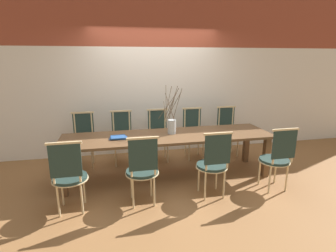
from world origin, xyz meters
TOP-DOWN VIEW (x-y plane):
  - ground_plane at (0.00, 0.00)m, footprint 16.00×16.00m
  - wall_rear at (0.00, 1.32)m, footprint 12.00×0.06m
  - dining_table at (0.00, 0.00)m, footprint 3.38×0.88m
  - chair_near_leftend at (-1.42, -0.78)m, footprint 0.45×0.45m
  - chair_near_left at (-0.51, -0.78)m, footprint 0.45×0.45m
  - chair_near_center at (0.48, -0.78)m, footprint 0.45×0.45m
  - chair_near_right at (1.46, -0.78)m, footprint 0.45×0.45m
  - chair_far_leftend at (-1.39, 0.78)m, footprint 0.45×0.45m
  - chair_far_left at (-0.71, 0.78)m, footprint 0.45×0.45m
  - chair_far_center at (-0.02, 0.78)m, footprint 0.45×0.45m
  - chair_far_right at (0.68, 0.78)m, footprint 0.45×0.45m
  - chair_far_rightend at (1.40, 0.78)m, footprint 0.45×0.45m
  - vase_centerpiece at (0.08, 0.08)m, footprint 0.38×0.32m
  - book_stack at (-0.79, -0.02)m, footprint 0.28×0.21m

SIDE VIEW (x-z plane):
  - ground_plane at x=0.00m, z-range 0.00..0.00m
  - chair_near_leftend at x=-1.42m, z-range 0.03..1.01m
  - chair_near_left at x=-0.51m, z-range 0.03..1.01m
  - chair_near_center at x=0.48m, z-range 0.03..1.01m
  - chair_near_right at x=1.46m, z-range 0.03..1.01m
  - chair_far_leftend at x=-1.39m, z-range 0.03..1.01m
  - chair_far_left at x=-0.71m, z-range 0.03..1.01m
  - chair_far_center at x=-0.02m, z-range 0.03..1.01m
  - chair_far_right at x=0.68m, z-range 0.03..1.01m
  - chair_far_rightend at x=1.40m, z-range 0.03..1.01m
  - dining_table at x=0.00m, z-range 0.28..1.00m
  - book_stack at x=-0.79m, z-range 0.72..0.75m
  - vase_centerpiece at x=0.08m, z-range 0.47..1.25m
  - wall_rear at x=0.00m, z-range 0.00..3.20m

